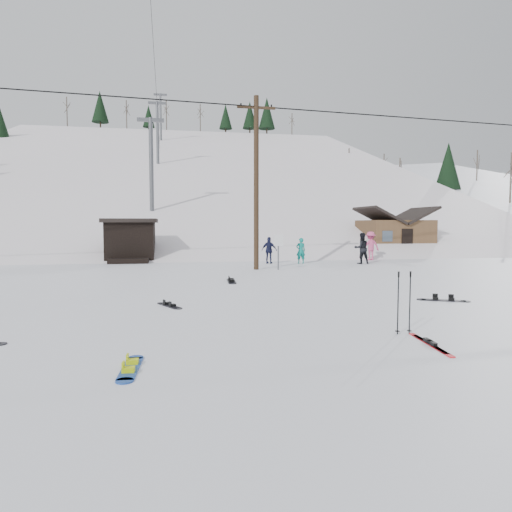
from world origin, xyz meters
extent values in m
plane|color=white|center=(0.00, 0.00, 0.00)|extent=(200.00, 200.00, 0.00)
cube|color=white|center=(0.00, 55.00, -12.00)|extent=(60.00, 85.24, 65.97)
cube|color=white|center=(38.00, 50.00, -11.00)|extent=(45.66, 93.98, 54.59)
cylinder|color=#3A2819|center=(2.00, 14.00, 4.50)|extent=(0.26, 0.26, 9.00)
cube|color=#3A2819|center=(2.00, 14.00, 8.40)|extent=(2.00, 0.12, 0.12)
cylinder|color=black|center=(2.00, 14.00, 8.52)|extent=(0.08, 0.08, 0.12)
cylinder|color=#595B60|center=(3.10, 13.60, 0.90)|extent=(0.07, 0.07, 1.80)
cube|color=white|center=(3.10, 13.56, 1.55)|extent=(0.50, 0.04, 0.60)
cube|color=black|center=(-5.00, 21.00, 1.25)|extent=(3.00, 3.00, 2.50)
cube|color=black|center=(-5.00, 21.00, 2.62)|extent=(3.40, 3.40, 0.25)
cube|color=black|center=(-5.00, 19.20, 0.15)|extent=(2.40, 1.20, 0.30)
cylinder|color=#595B60|center=(-4.00, 30.00, 7.25)|extent=(0.36, 0.36, 8.00)
cube|color=#595B60|center=(-4.00, 30.00, 11.05)|extent=(2.20, 0.30, 0.30)
cylinder|color=#595B60|center=(-4.00, 50.00, 13.75)|extent=(0.36, 0.36, 8.00)
cube|color=#595B60|center=(-4.00, 50.00, 17.55)|extent=(2.20, 0.30, 0.30)
cylinder|color=#595B60|center=(-4.00, 70.00, 20.25)|extent=(0.36, 0.36, 8.00)
cube|color=#595B60|center=(-4.00, 70.00, 24.05)|extent=(2.20, 0.30, 0.30)
cube|color=brown|center=(15.00, 24.00, 1.35)|extent=(5.00, 4.00, 2.70)
cube|color=black|center=(13.65, 24.00, 3.05)|extent=(2.69, 4.40, 1.43)
cube|color=black|center=(16.35, 24.00, 3.05)|extent=(2.69, 4.40, 1.43)
cube|color=black|center=(15.00, 21.98, 1.10)|extent=(0.90, 0.06, 1.90)
cube|color=#1943A4|center=(-3.06, -1.96, 0.01)|extent=(0.35, 1.22, 0.02)
cylinder|color=#1943A4|center=(-3.03, -1.36, 0.01)|extent=(0.28, 0.28, 0.02)
cylinder|color=#1943A4|center=(-3.10, -2.57, 0.01)|extent=(0.28, 0.28, 0.02)
cube|color=#BED10B|center=(-3.05, -1.74, 0.06)|extent=(0.21, 0.16, 0.08)
cube|color=#BED10B|center=(-3.07, -2.18, 0.06)|extent=(0.21, 0.16, 0.08)
cube|color=red|center=(2.64, -1.56, 0.01)|extent=(0.28, 1.62, 0.02)
cube|color=black|center=(2.64, -1.56, 0.06)|extent=(0.11, 0.30, 0.07)
cube|color=red|center=(2.66, -1.39, 0.01)|extent=(0.28, 1.62, 0.02)
cube|color=black|center=(2.66, -1.39, 0.06)|extent=(0.11, 0.30, 0.07)
cylinder|color=black|center=(2.44, -0.54, 0.67)|extent=(0.03, 0.03, 1.33)
cylinder|color=black|center=(2.44, -0.54, 0.07)|extent=(0.10, 0.10, 0.01)
cylinder|color=black|center=(2.44, -0.54, 1.31)|extent=(0.04, 0.04, 0.12)
cylinder|color=black|center=(2.72, -0.54, 0.67)|extent=(0.03, 0.03, 1.33)
cylinder|color=black|center=(2.72, -0.54, 0.07)|extent=(0.10, 0.10, 0.01)
cylinder|color=black|center=(2.72, -0.54, 1.31)|extent=(0.04, 0.04, 0.12)
cylinder|color=black|center=(-5.75, 0.10, 0.01)|extent=(0.25, 0.25, 0.02)
cube|color=black|center=(-2.46, 3.81, 0.01)|extent=(0.70, 1.07, 0.02)
cylinder|color=black|center=(-2.70, 4.29, 0.01)|extent=(0.25, 0.25, 0.02)
cylinder|color=black|center=(-2.22, 3.34, 0.01)|extent=(0.25, 0.25, 0.02)
cube|color=black|center=(-2.55, 3.99, 0.06)|extent=(0.22, 0.20, 0.07)
cube|color=black|center=(-2.37, 3.64, 0.06)|extent=(0.22, 0.20, 0.07)
cube|color=black|center=(5.95, 3.22, 0.01)|extent=(1.29, 0.83, 0.03)
cylinder|color=black|center=(6.53, 2.93, 0.01)|extent=(0.30, 0.30, 0.03)
cylinder|color=black|center=(5.38, 3.50, 0.01)|extent=(0.30, 0.30, 0.03)
cube|color=black|center=(6.16, 3.12, 0.07)|extent=(0.24, 0.26, 0.08)
cube|color=black|center=(5.75, 3.32, 0.07)|extent=(0.24, 0.26, 0.08)
cube|color=black|center=(0.05, 9.13, 0.01)|extent=(0.39, 1.39, 0.03)
cylinder|color=black|center=(0.09, 9.82, 0.01)|extent=(0.31, 0.31, 0.03)
cylinder|color=black|center=(0.01, 8.45, 0.01)|extent=(0.31, 0.31, 0.03)
cube|color=black|center=(0.06, 9.38, 0.07)|extent=(0.23, 0.18, 0.09)
cube|color=black|center=(0.03, 8.89, 0.07)|extent=(0.23, 0.18, 0.09)
imported|color=#0C7E72|center=(5.33, 17.10, 0.78)|extent=(0.57, 0.38, 1.56)
imported|color=black|center=(8.87, 16.23, 0.94)|extent=(0.93, 0.73, 1.87)
imported|color=#D74C80|center=(10.64, 18.84, 0.95)|extent=(1.27, 0.79, 1.90)
imported|color=#161938|center=(3.43, 17.42, 0.81)|extent=(1.02, 0.76, 1.62)
camera|label=1|loc=(-2.36, -9.58, 2.39)|focal=32.00mm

